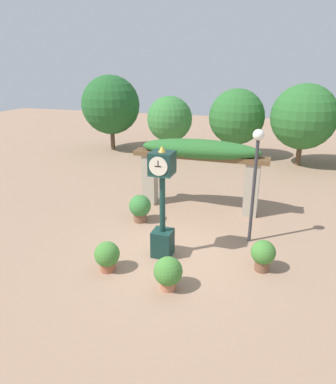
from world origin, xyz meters
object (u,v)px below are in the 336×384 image
potted_plant_near_right (263,254)px  lamp_post (256,164)px  potted_plant_near_left (168,272)px  potted_plant_far_right (107,255)px  pedestal_clock (162,204)px  potted_plant_far_left (140,207)px

potted_plant_near_right → lamp_post: size_ratio=0.25×
potted_plant_near_left → potted_plant_far_right: (-1.79, 0.28, -0.02)m
potted_plant_far_right → potted_plant_near_left: bearing=-8.9°
pedestal_clock → lamp_post: 2.98m
pedestal_clock → potted_plant_far_left: 2.67m
potted_plant_near_right → lamp_post: (-0.48, 1.57, 2.03)m
potted_plant_near_right → potted_plant_far_right: 4.14m
pedestal_clock → lamp_post: (2.31, 1.64, 0.92)m
potted_plant_near_right → potted_plant_far_right: (-3.94, -1.27, -0.04)m
potted_plant_far_right → lamp_post: 4.93m
pedestal_clock → potted_plant_near_left: pedestal_clock is taller
potted_plant_near_left → lamp_post: size_ratio=0.24×
potted_plant_near_right → potted_plant_far_left: (-4.29, 1.88, 0.05)m
potted_plant_far_left → potted_plant_far_right: (0.35, -3.15, -0.09)m
lamp_post → pedestal_clock: bearing=-144.6°
potted_plant_far_right → lamp_post: size_ratio=0.23×
pedestal_clock → potted_plant_near_left: 1.98m
potted_plant_far_right → potted_plant_far_left: bearing=96.3°
pedestal_clock → potted_plant_near_right: 3.00m
potted_plant_near_right → lamp_post: lamp_post is taller
potted_plant_far_right → lamp_post: bearing=39.5°
pedestal_clock → potted_plant_far_left: bearing=127.6°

